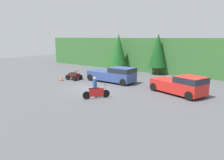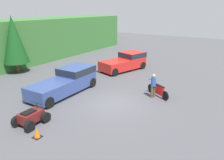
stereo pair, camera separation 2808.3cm
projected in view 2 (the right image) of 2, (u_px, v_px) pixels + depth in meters
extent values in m
plane|color=#4C4C51|center=(114.00, 103.00, 15.21)|extent=(80.00, 80.00, 0.00)
cylinder|color=brown|center=(18.00, 67.00, 22.38)|extent=(0.34, 0.34, 1.02)
cone|color=#144719|center=(14.00, 40.00, 21.48)|extent=(2.50, 2.50, 4.66)
cube|color=red|center=(132.00, 59.00, 23.77)|extent=(2.78, 2.66, 1.59)
cube|color=#1E232D|center=(132.00, 54.00, 23.61)|extent=(2.81, 2.69, 0.51)
cube|color=red|center=(115.00, 66.00, 22.30)|extent=(3.26, 2.81, 0.97)
cylinder|color=black|center=(130.00, 62.00, 25.04)|extent=(0.83, 0.50, 0.78)
cylinder|color=black|center=(142.00, 65.00, 23.66)|extent=(0.83, 0.50, 0.78)
cylinder|color=black|center=(102.00, 68.00, 22.55)|extent=(0.83, 0.50, 0.78)
cylinder|color=black|center=(115.00, 72.00, 21.17)|extent=(0.83, 0.50, 0.78)
cube|color=#334784|center=(77.00, 76.00, 17.88)|extent=(2.63, 2.12, 1.59)
cube|color=#1E232D|center=(76.00, 70.00, 17.72)|extent=(2.65, 2.14, 0.51)
cube|color=#334784|center=(50.00, 90.00, 15.64)|extent=(3.21, 2.13, 0.97)
cylinder|color=black|center=(74.00, 79.00, 19.20)|extent=(0.78, 0.29, 0.78)
cylinder|color=black|center=(92.00, 82.00, 18.24)|extent=(0.78, 0.29, 0.78)
cylinder|color=black|center=(29.00, 97.00, 15.34)|extent=(0.78, 0.29, 0.78)
cylinder|color=black|center=(49.00, 103.00, 14.38)|extent=(0.78, 0.29, 0.78)
cylinder|color=black|center=(151.00, 88.00, 17.06)|extent=(0.44, 0.63, 0.68)
cylinder|color=black|center=(165.00, 96.00, 15.60)|extent=(0.44, 0.63, 0.68)
cube|color=red|center=(158.00, 89.00, 16.27)|extent=(0.80, 1.17, 0.67)
cylinder|color=#B7B7BC|center=(152.00, 84.00, 16.89)|extent=(0.19, 0.27, 0.76)
cylinder|color=black|center=(152.00, 79.00, 16.77)|extent=(0.53, 0.34, 0.04)
cube|color=black|center=(160.00, 86.00, 15.97)|extent=(0.61, 0.87, 0.06)
cylinder|color=black|center=(33.00, 113.00, 13.10)|extent=(0.62, 0.24, 0.61)
cylinder|color=black|center=(46.00, 117.00, 12.61)|extent=(0.62, 0.24, 0.61)
cylinder|color=black|center=(17.00, 121.00, 12.15)|extent=(0.62, 0.24, 0.61)
cylinder|color=black|center=(30.00, 126.00, 11.65)|extent=(0.62, 0.24, 0.61)
cube|color=#5B1919|center=(31.00, 116.00, 12.31)|extent=(1.33, 0.86, 0.55)
cylinder|color=black|center=(37.00, 106.00, 12.57)|extent=(0.05, 0.05, 0.35)
cylinder|color=black|center=(37.00, 103.00, 12.51)|extent=(0.08, 0.99, 0.04)
cube|color=black|center=(28.00, 112.00, 12.10)|extent=(0.77, 0.49, 0.08)
cylinder|color=brown|center=(152.00, 92.00, 16.06)|extent=(0.24, 0.24, 0.88)
cylinder|color=brown|center=(154.00, 91.00, 16.16)|extent=(0.24, 0.24, 0.88)
cylinder|color=#2D5199|center=(154.00, 82.00, 15.87)|extent=(0.49, 0.49, 0.66)
sphere|color=tan|center=(154.00, 76.00, 15.72)|extent=(0.32, 0.32, 0.24)
cube|color=black|center=(37.00, 137.00, 11.20)|extent=(0.42, 0.42, 0.03)
cone|color=orange|center=(37.00, 133.00, 11.12)|extent=(0.32, 0.32, 0.55)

